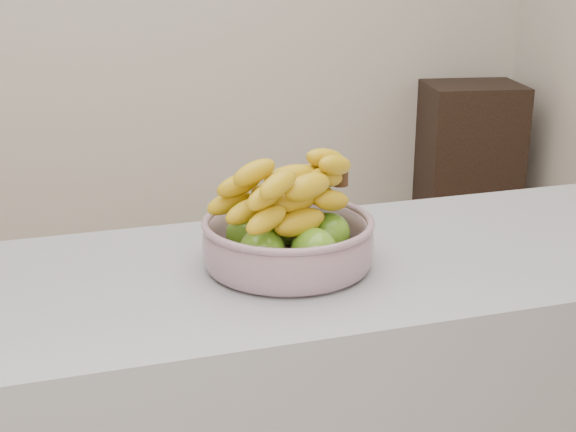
% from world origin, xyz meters
% --- Properties ---
extents(cabinet, '(0.52, 0.45, 0.83)m').
position_xyz_m(cabinet, '(1.65, 1.78, 0.41)').
color(cabinet, black).
rests_on(cabinet, ground).
extents(fruit_bowl, '(0.32, 0.32, 0.20)m').
position_xyz_m(fruit_bowl, '(0.06, -0.31, 0.96)').
color(fruit_bowl, '#A1ABC1').
rests_on(fruit_bowl, counter).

